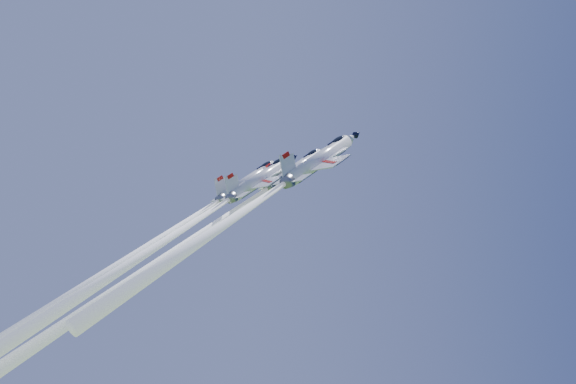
{
  "coord_description": "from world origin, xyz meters",
  "views": [
    {
      "loc": [
        -10.54,
        -92.79,
        81.58
      ],
      "look_at": [
        0.0,
        0.0,
        101.16
      ],
      "focal_mm": 40.0,
      "sensor_mm": 36.0,
      "label": 1
    }
  ],
  "objects": [
    {
      "name": "jet_lead",
      "position": [
        -12.87,
        -5.57,
        93.7
      ],
      "size": [
        39.48,
        28.87,
        43.39
      ],
      "rotation": [
        0.6,
        0.06,
        -0.95
      ],
      "color": "silver"
    },
    {
      "name": "jet_left",
      "position": [
        -17.71,
        -2.92,
        93.9
      ],
      "size": [
        34.91,
        25.5,
        37.85
      ],
      "rotation": [
        0.6,
        0.06,
        -0.95
      ],
      "color": "silver"
    },
    {
      "name": "jet_right",
      "position": [
        -6.13,
        -13.77,
        96.39
      ],
      "size": [
        32.39,
        23.59,
        34.09
      ],
      "rotation": [
        0.6,
        0.06,
        -0.95
      ],
      "color": "silver"
    },
    {
      "name": "jet_slot",
      "position": [
        -15.21,
        -8.55,
        93.79
      ],
      "size": [
        32.45,
        23.69,
        34.96
      ],
      "rotation": [
        0.6,
        0.06,
        -0.95
      ],
      "color": "silver"
    }
  ]
}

